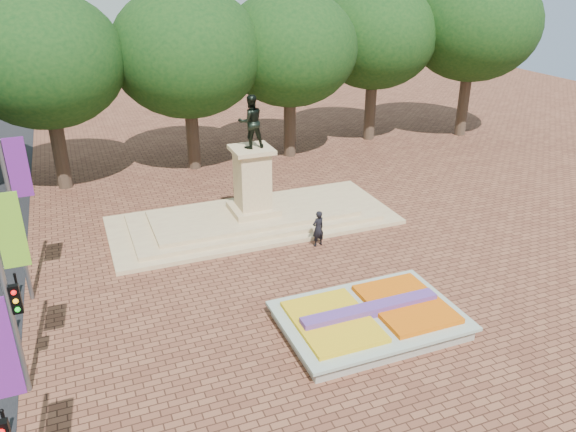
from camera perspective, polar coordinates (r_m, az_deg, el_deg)
The scene contains 7 objects.
ground at distance 21.66m, azimuth 3.29°, elevation -8.94°, with size 90.00×90.00×0.00m, color brown.
flower_bed at distance 20.40m, azimuth 8.37°, elevation -10.25°, with size 6.30×4.30×0.91m.
monument at distance 27.83m, azimuth -3.57°, elevation 1.02°, with size 14.00×6.00×6.40m.
tree_row_back at distance 36.20m, azimuth -5.38°, elevation 15.95°, with size 44.80×8.80×10.43m.
banner_poles at distance 17.18m, azimuth -26.62°, elevation -6.23°, with size 0.88×11.17×7.00m.
bollard_row at distance 18.90m, azimuth -26.63°, elevation -15.62°, with size 0.12×13.12×0.98m.
pedestrian at distance 25.52m, azimuth 3.07°, elevation -1.28°, with size 0.63×0.41×1.72m, color black.
Camera 1 is at (-7.83, -16.35, 11.85)m, focal length 35.00 mm.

